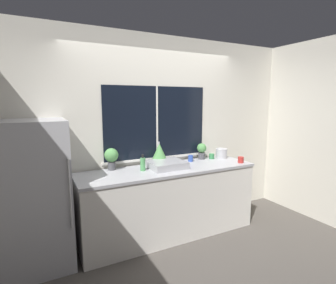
% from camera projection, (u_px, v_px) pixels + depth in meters
% --- Properties ---
extents(ground_plane, '(14.00, 14.00, 0.00)m').
position_uv_depth(ground_plane, '(180.00, 245.00, 3.32)').
color(ground_plane, '#4C4742').
extents(wall_back, '(8.00, 0.09, 2.70)m').
position_uv_depth(wall_back, '(156.00, 133.00, 3.74)').
color(wall_back, silver).
rests_on(wall_back, ground_plane).
extents(wall_right, '(0.06, 7.00, 2.70)m').
position_uv_depth(wall_right, '(238.00, 123.00, 5.43)').
color(wall_right, silver).
rests_on(wall_right, ground_plane).
extents(counter, '(2.39, 0.67, 0.93)m').
position_uv_depth(counter, '(169.00, 201.00, 3.53)').
color(counter, white).
rests_on(counter, ground_plane).
extents(refrigerator, '(0.71, 0.72, 1.61)m').
position_uv_depth(refrigerator, '(34.00, 195.00, 2.80)').
color(refrigerator, '#B7B7BC').
rests_on(refrigerator, ground_plane).
extents(sink, '(0.46, 0.47, 0.32)m').
position_uv_depth(sink, '(166.00, 164.00, 3.47)').
color(sink, '#ADADB2').
rests_on(sink, counter).
extents(potted_plant_left, '(0.18, 0.18, 0.28)m').
position_uv_depth(potted_plant_left, '(111.00, 157.00, 3.35)').
color(potted_plant_left, '#4C4C51').
rests_on(potted_plant_left, counter).
extents(potted_plant_center, '(0.20, 0.20, 0.30)m').
position_uv_depth(potted_plant_center, '(159.00, 152.00, 3.65)').
color(potted_plant_center, '#4C4C51').
rests_on(potted_plant_center, counter).
extents(potted_plant_right, '(0.14, 0.14, 0.24)m').
position_uv_depth(potted_plant_right, '(202.00, 150.00, 3.98)').
color(potted_plant_right, '#4C4C51').
rests_on(potted_plant_right, counter).
extents(soap_bottle, '(0.07, 0.07, 0.21)m').
position_uv_depth(soap_bottle, '(143.00, 164.00, 3.32)').
color(soap_bottle, '#519E5B').
rests_on(soap_bottle, counter).
extents(mug_green, '(0.08, 0.08, 0.08)m').
position_uv_depth(mug_green, '(212.00, 156.00, 4.01)').
color(mug_green, '#38844C').
rests_on(mug_green, counter).
extents(mug_blue, '(0.07, 0.07, 0.09)m').
position_uv_depth(mug_blue, '(191.00, 158.00, 3.83)').
color(mug_blue, '#3351AD').
rests_on(mug_blue, counter).
extents(mug_red, '(0.08, 0.08, 0.09)m').
position_uv_depth(mug_red, '(241.00, 160.00, 3.75)').
color(mug_red, '#B72D28').
rests_on(mug_red, counter).
extents(kettle, '(0.18, 0.18, 0.17)m').
position_uv_depth(kettle, '(221.00, 153.00, 4.05)').
color(kettle, '#B2B2B7').
rests_on(kettle, counter).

